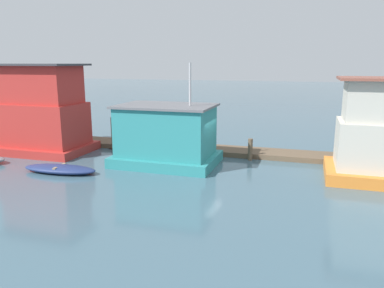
# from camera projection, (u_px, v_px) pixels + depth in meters

# --- Properties ---
(ground_plane) EXTENTS (200.00, 200.00, 0.00)m
(ground_plane) POSITION_uv_depth(u_px,v_px,m) (197.00, 165.00, 20.89)
(ground_plane) COLOR #426070
(dock_walkway) EXTENTS (33.80, 2.06, 0.30)m
(dock_walkway) POSITION_uv_depth(u_px,v_px,m) (212.00, 150.00, 23.84)
(dock_walkway) COLOR brown
(dock_walkway) RESTS_ON ground_plane
(houseboat_red) EXTENTS (6.05, 3.92, 5.53)m
(houseboat_red) POSITION_uv_depth(u_px,v_px,m) (40.00, 112.00, 23.51)
(houseboat_red) COLOR red
(houseboat_red) RESTS_ON ground_plane
(houseboat_teal) EXTENTS (5.60, 3.96, 5.59)m
(houseboat_teal) POSITION_uv_depth(u_px,v_px,m) (166.00, 136.00, 20.77)
(houseboat_teal) COLOR teal
(houseboat_teal) RESTS_ON ground_plane
(dinghy_navy) EXTENTS (4.08, 1.57, 0.42)m
(dinghy_navy) POSITION_uv_depth(u_px,v_px,m) (60.00, 169.00, 19.32)
(dinghy_navy) COLOR navy
(dinghy_navy) RESTS_ON ground_plane
(mooring_post_centre) EXTENTS (0.24, 0.24, 1.68)m
(mooring_post_centre) POSITION_uv_depth(u_px,v_px,m) (340.00, 152.00, 20.31)
(mooring_post_centre) COLOR brown
(mooring_post_centre) RESTS_ON ground_plane
(mooring_post_near_right) EXTENTS (0.27, 0.27, 1.27)m
(mooring_post_near_right) POSITION_uv_depth(u_px,v_px,m) (250.00, 149.00, 21.77)
(mooring_post_near_right) COLOR brown
(mooring_post_near_right) RESTS_ON ground_plane
(mooring_post_near_left) EXTENTS (0.27, 0.27, 2.14)m
(mooring_post_near_left) POSITION_uv_depth(u_px,v_px,m) (113.00, 134.00, 24.28)
(mooring_post_near_left) COLOR brown
(mooring_post_near_left) RESTS_ON ground_plane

